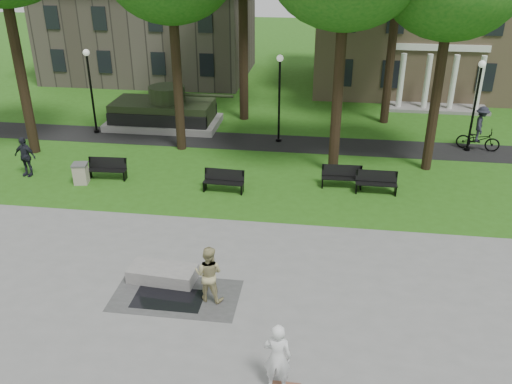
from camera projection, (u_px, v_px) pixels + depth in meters
ground at (229, 262)px, 18.92m from camera, size 120.00×120.00×0.00m
plaza at (195, 364)px, 14.45m from camera, size 22.00×16.00×0.02m
footpath at (269, 143)px, 29.63m from camera, size 44.00×2.60×0.01m
building_right at (430, 25)px, 39.00m from camera, size 17.00×12.00×8.60m
building_left at (151, 28)px, 42.37m from camera, size 15.00×10.00×7.20m
lamp_left at (90, 85)px, 29.92m from camera, size 0.36×0.36×4.73m
lamp_mid at (279, 92)px, 28.62m from camera, size 0.36×0.36×4.73m
lamp_right at (476, 99)px, 27.39m from camera, size 0.36×0.36×4.73m
tank_monument at (164, 112)px, 31.84m from camera, size 7.45×3.40×2.40m
puddle at (168, 299)px, 17.00m from camera, size 2.20×1.20×0.00m
concrete_block at (163, 274)px, 17.86m from camera, size 2.27×1.16×0.45m
skateboarder at (277, 357)px, 13.30m from camera, size 0.74×0.50×1.95m
friend_watching at (209, 274)px, 16.60m from camera, size 1.00×0.83×1.87m
pedestrian_walker at (25, 157)px, 25.27m from camera, size 1.18×0.64×1.90m
cyclist at (479, 132)px, 28.29m from camera, size 2.29×1.36×2.35m
park_bench_0 at (107, 168)px, 25.13m from camera, size 1.82×0.61×1.00m
park_bench_1 at (224, 180)px, 23.89m from camera, size 1.82×0.61×1.00m
park_bench_2 at (342, 176)px, 24.32m from camera, size 1.82×0.59×1.00m
park_bench_3 at (376, 182)px, 23.76m from camera, size 1.80×0.53×1.00m
trash_bin at (81, 173)px, 24.68m from camera, size 0.77×0.77×0.96m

